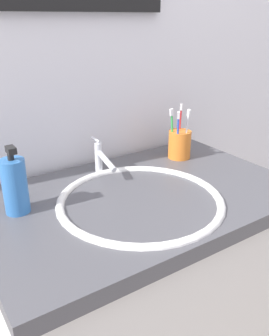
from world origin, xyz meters
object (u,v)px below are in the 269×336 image
Objects in this scene: toothbrush_cup at (180,144)px; toothbrush_red at (180,126)px; toothbrush_white at (186,131)px; faucet at (101,158)px; toothbrush_green at (172,130)px; soap_dispenser at (15,186)px; toothbrush_blue at (178,132)px.

toothbrush_red is (0.02, 0.02, 0.06)m from toothbrush_cup.
faucet is at bearing 170.10° from toothbrush_white.
toothbrush_green is 0.96× the size of soap_dispenser.
toothbrush_blue is (-0.00, -0.03, -0.00)m from toothbrush_green.
toothbrush_green is at bearing -164.39° from toothbrush_red.
toothbrush_green is 1.00× the size of toothbrush_blue.
toothbrush_cup is 0.07m from toothbrush_blue.
soap_dispenser is at bearing -171.60° from toothbrush_red.
toothbrush_white is 0.62m from soap_dispenser.
toothbrush_green reaches higher than faucet.
toothbrush_white is at bearing -83.58° from toothbrush_cup.
toothbrush_red is at bearing 15.61° from toothbrush_green.
toothbrush_cup is (0.31, -0.03, -0.01)m from faucet.
toothbrush_red is 1.00× the size of soap_dispenser.
soap_dispenser reaches higher than toothbrush_green.
faucet is 1.43× the size of toothbrush_cup.
toothbrush_cup is 0.54× the size of soap_dispenser.
toothbrush_white is 0.03m from toothbrush_blue.
toothbrush_green is at bearing 89.85° from toothbrush_blue.
faucet is at bearing 170.68° from toothbrush_blue.
toothbrush_red is at bearing 75.15° from toothbrush_white.
toothbrush_red reaches higher than toothbrush_blue.
toothbrush_blue is (-0.03, 0.01, -0.00)m from toothbrush_white.
toothbrush_green is (-0.03, 0.01, 0.06)m from toothbrush_cup.
toothbrush_white reaches higher than toothbrush_blue.
toothbrush_blue reaches higher than faucet.
toothbrush_blue is 0.59m from soap_dispenser.
toothbrush_red reaches higher than faucet.
toothbrush_blue is at bearing -90.15° from toothbrush_green.
toothbrush_red is (0.33, -0.00, 0.06)m from faucet.
faucet is at bearing 179.60° from toothbrush_red.
soap_dispenser is at bearing -173.51° from toothbrush_cup.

